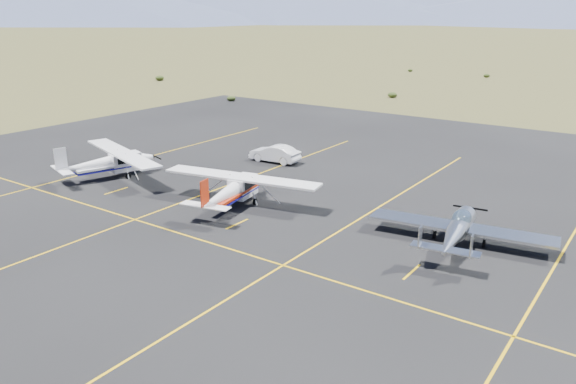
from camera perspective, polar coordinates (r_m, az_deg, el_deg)
ground at (r=31.75m, az=8.81°, el=-4.48°), size 1600.00×1600.00×0.00m
apron at (r=35.16m, az=-1.41°, el=-2.00°), size 72.00×72.00×0.02m
aircraft_low_wing at (r=31.09m, az=16.92°, el=-3.54°), size 7.21×9.98×2.16m
aircraft_cessna at (r=35.66m, az=-5.59°, el=0.27°), size 6.75×10.82×2.73m
aircraft_plain at (r=43.92m, az=-17.78°, el=2.92°), size 7.46×10.87×2.78m
sedan at (r=46.45m, az=-1.36°, el=3.93°), size 1.79×4.38×1.41m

